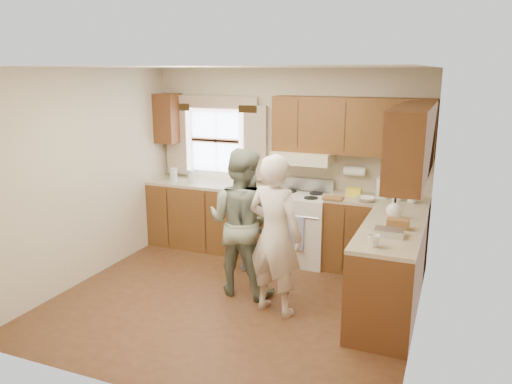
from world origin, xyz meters
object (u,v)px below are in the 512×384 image
at_px(stove, 300,226).
at_px(woman_left, 275,235).
at_px(woman_right, 241,222).
at_px(child, 249,240).

bearing_deg(stove, woman_left, -82.46).
bearing_deg(woman_right, woman_left, 151.62).
xyz_separation_m(stove, woman_right, (-0.32, -1.18, 0.36)).
distance_m(woman_left, child, 1.22).
height_order(stove, child, stove).
distance_m(stove, child, 0.76).
bearing_deg(stove, child, -129.64).
bearing_deg(woman_left, stove, -69.41).
relative_size(stove, woman_left, 0.64).
relative_size(stove, child, 1.35).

